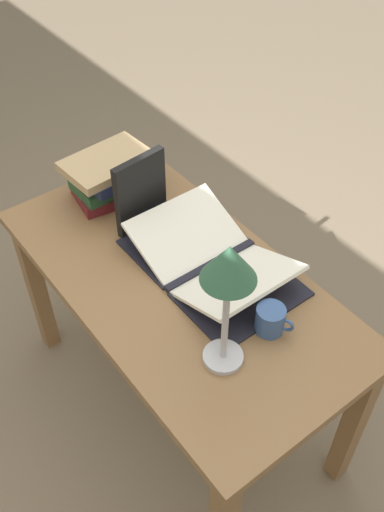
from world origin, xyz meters
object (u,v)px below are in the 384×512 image
open_book (211,261)px  book_standing_upright (141,193)px  book_stack_tall (109,176)px  reading_lamp (228,275)px  coffee_mug (271,320)px

open_book → book_standing_upright: size_ratio=2.08×
book_stack_tall → book_standing_upright: size_ratio=1.15×
book_standing_upright → reading_lamp: reading_lamp is taller
coffee_mug → reading_lamp: bearing=89.3°
book_stack_tall → reading_lamp: bearing=170.5°
book_standing_upright → reading_lamp: bearing=161.0°
book_stack_tall → coffee_mug: size_ratio=2.91×
open_book → book_stack_tall: size_ratio=1.81×
book_stack_tall → book_standing_upright: 0.21m
open_book → book_standing_upright: book_standing_upright is taller
reading_lamp → coffee_mug: (-0.00, -0.17, -0.29)m
reading_lamp → coffee_mug: reading_lamp is taller
book_standing_upright → coffee_mug: size_ratio=2.53×
coffee_mug → open_book: bearing=-4.0°
open_book → book_stack_tall: (0.50, 0.06, 0.05)m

